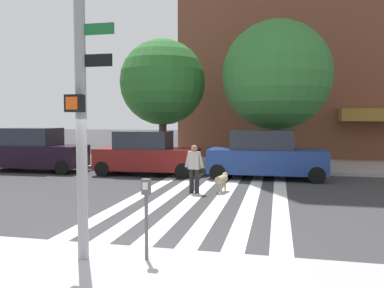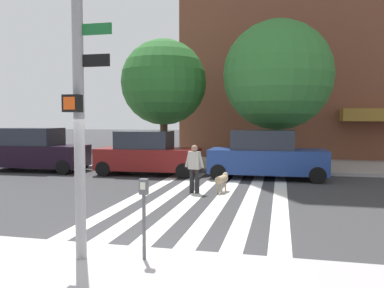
{
  "view_description": "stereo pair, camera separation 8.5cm",
  "coord_description": "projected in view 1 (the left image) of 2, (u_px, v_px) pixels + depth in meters",
  "views": [
    {
      "loc": [
        2.64,
        -6.74,
        2.49
      ],
      "look_at": [
        0.02,
        5.17,
        1.73
      ],
      "focal_mm": 36.73,
      "sensor_mm": 36.0,
      "label": 1
    },
    {
      "loc": [
        2.72,
        -6.72,
        2.49
      ],
      "look_at": [
        0.02,
        5.17,
        1.73
      ],
      "focal_mm": 36.73,
      "sensor_mm": 36.0,
      "label": 2
    }
  ],
  "objects": [
    {
      "name": "parking_meter_curbside",
      "position": [
        146.0,
        208.0,
        6.52
      ],
      "size": [
        0.14,
        0.11,
        1.36
      ],
      "color": "#515456",
      "rests_on": "sidewalk_near"
    },
    {
      "name": "sidewalk_far",
      "position": [
        228.0,
        164.0,
        21.34
      ],
      "size": [
        80.0,
        6.0,
        0.15
      ],
      "primitive_type": "cube",
      "color": "#9A9493",
      "rests_on": "ground_plane"
    },
    {
      "name": "parked_car_third_in_line",
      "position": [
        265.0,
        156.0,
        16.56
      ],
      "size": [
        4.86,
        2.05,
        2.05
      ],
      "color": "navy",
      "rests_on": "ground_plane"
    },
    {
      "name": "parked_car_near_curb",
      "position": [
        34.0,
        151.0,
        18.91
      ],
      "size": [
        4.87,
        2.1,
        2.09
      ],
      "color": "black",
      "rests_on": "ground_plane"
    },
    {
      "name": "ground_plane",
      "position": [
        195.0,
        196.0,
        12.86
      ],
      "size": [
        160.0,
        160.0,
        0.0
      ],
      "primitive_type": "plane",
      "color": "#353538"
    },
    {
      "name": "street_tree_middle",
      "position": [
        277.0,
        75.0,
        18.54
      ],
      "size": [
        5.17,
        5.17,
        7.02
      ],
      "color": "#4C3823",
      "rests_on": "sidewalk_far"
    },
    {
      "name": "crosswalk_stripes",
      "position": [
        209.0,
        196.0,
        12.75
      ],
      "size": [
        4.95,
        10.82,
        0.01
      ],
      "color": "silver",
      "rests_on": "ground_plane"
    },
    {
      "name": "street_tree_nearest",
      "position": [
        163.0,
        83.0,
        20.14
      ],
      "size": [
        4.38,
        4.38,
        6.44
      ],
      "color": "#4C3823",
      "rests_on": "sidewalk_far"
    },
    {
      "name": "pedestrian_dog_walker",
      "position": [
        194.0,
        166.0,
        13.23
      ],
      "size": [
        0.71,
        0.31,
        1.64
      ],
      "color": "black",
      "rests_on": "ground_plane"
    },
    {
      "name": "parked_car_behind_first",
      "position": [
        147.0,
        154.0,
        17.69
      ],
      "size": [
        4.64,
        2.13,
        1.97
      ],
      "color": "maroon",
      "rests_on": "ground_plane"
    },
    {
      "name": "dog_on_leash",
      "position": [
        222.0,
        179.0,
        13.45
      ],
      "size": [
        0.39,
        1.02,
        0.65
      ],
      "color": "tan",
      "rests_on": "ground_plane"
    },
    {
      "name": "traffic_light_pole",
      "position": [
        79.0,
        56.0,
        6.36
      ],
      "size": [
        0.74,
        0.46,
        5.8
      ],
      "color": "gray",
      "rests_on": "sidewalk_near"
    }
  ]
}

